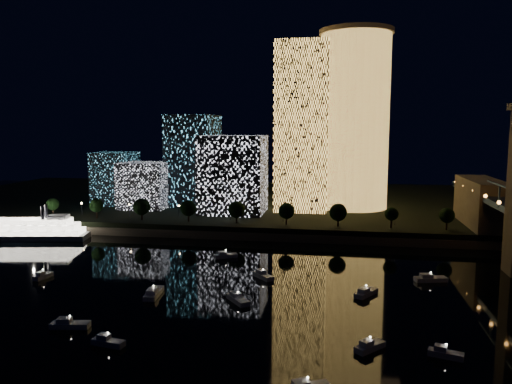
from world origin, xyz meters
TOP-DOWN VIEW (x-y plane):
  - ground at (0.00, 0.00)m, footprint 520.00×520.00m
  - far_bank at (0.00, 160.00)m, footprint 420.00×160.00m
  - seawall at (0.00, 82.00)m, footprint 420.00×6.00m
  - tower_cylindrical at (16.38, 135.95)m, footprint 34.00×34.00m
  - tower_rectangular at (-7.11, 126.46)m, footprint 23.84×23.84m
  - midrise_blocks at (-61.19, 124.35)m, footprint 86.72×48.36m
  - riverboat at (-108.75, 67.36)m, footprint 46.62×17.38m
  - motorboats at (-8.96, 10.96)m, footprint 138.42×86.11m
  - esplanade_trees at (-30.60, 88.00)m, footprint 165.50×6.98m
  - street_lamps at (-34.00, 94.00)m, footprint 132.70×0.70m

SIDE VIEW (x-z plane):
  - ground at x=0.00m, z-range 0.00..0.00m
  - motorboats at x=-8.96m, z-range -0.58..2.20m
  - seawall at x=0.00m, z-range 0.00..3.00m
  - far_bank at x=0.00m, z-range 0.00..5.00m
  - riverboat at x=-108.75m, z-range -3.35..10.42m
  - street_lamps at x=-34.00m, z-range 6.20..11.85m
  - esplanade_trees at x=-30.60m, z-range 5.98..14.97m
  - midrise_blocks at x=-61.19m, z-range 0.68..44.66m
  - tower_rectangular at x=-7.11m, z-range 5.00..80.85m
  - tower_cylindrical at x=16.38m, z-range 5.13..87.34m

